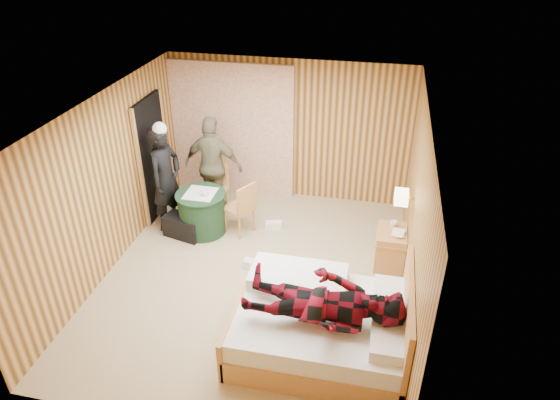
% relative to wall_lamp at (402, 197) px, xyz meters
% --- Properties ---
extents(floor, '(4.20, 5.00, 0.01)m').
position_rel_wall_lamp_xyz_m(floor, '(-1.92, -0.45, -1.30)').
color(floor, tan).
rests_on(floor, ground).
extents(ceiling, '(4.20, 5.00, 0.01)m').
position_rel_wall_lamp_xyz_m(ceiling, '(-1.92, -0.45, 1.20)').
color(ceiling, white).
rests_on(ceiling, wall_back).
extents(wall_back, '(4.20, 0.02, 2.50)m').
position_rel_wall_lamp_xyz_m(wall_back, '(-1.92, 2.05, -0.05)').
color(wall_back, tan).
rests_on(wall_back, floor).
extents(wall_left, '(0.02, 5.00, 2.50)m').
position_rel_wall_lamp_xyz_m(wall_left, '(-4.02, -0.45, -0.05)').
color(wall_left, tan).
rests_on(wall_left, floor).
extents(wall_right, '(0.02, 5.00, 2.50)m').
position_rel_wall_lamp_xyz_m(wall_right, '(0.18, -0.45, -0.05)').
color(wall_right, tan).
rests_on(wall_right, floor).
extents(curtain, '(2.20, 0.08, 2.40)m').
position_rel_wall_lamp_xyz_m(curtain, '(-2.92, 1.98, -0.10)').
color(curtain, beige).
rests_on(curtain, floor).
extents(doorway, '(0.06, 0.90, 2.05)m').
position_rel_wall_lamp_xyz_m(doorway, '(-3.98, 0.95, -0.28)').
color(doorway, black).
rests_on(doorway, floor).
extents(wall_lamp, '(0.26, 0.24, 0.16)m').
position_rel_wall_lamp_xyz_m(wall_lamp, '(0.00, 0.00, 0.00)').
color(wall_lamp, gold).
rests_on(wall_lamp, wall_right).
extents(bed, '(2.01, 1.58, 1.09)m').
position_rel_wall_lamp_xyz_m(bed, '(-0.80, -1.52, -0.99)').
color(bed, '#DFA75B').
rests_on(bed, floor).
extents(nightstand, '(0.44, 0.60, 0.58)m').
position_rel_wall_lamp_xyz_m(nightstand, '(-0.04, 0.27, -1.00)').
color(nightstand, '#DFA75B').
rests_on(nightstand, floor).
extents(round_table, '(0.80, 0.80, 0.71)m').
position_rel_wall_lamp_xyz_m(round_table, '(-3.04, 0.53, -0.94)').
color(round_table, '#1C3D22').
rests_on(round_table, floor).
extents(chair_far, '(0.48, 0.48, 0.93)m').
position_rel_wall_lamp_xyz_m(chair_far, '(-3.02, 1.17, -0.76)').
color(chair_far, '#DFA75B').
rests_on(chair_far, floor).
extents(chair_near, '(0.55, 0.55, 0.90)m').
position_rel_wall_lamp_xyz_m(chair_near, '(-2.38, 0.61, -0.78)').
color(chair_near, '#DFA75B').
rests_on(chair_near, floor).
extents(duffel_bag, '(0.68, 0.47, 0.35)m').
position_rel_wall_lamp_xyz_m(duffel_bag, '(-3.29, 0.33, -1.13)').
color(duffel_bag, black).
rests_on(duffel_bag, floor).
extents(sneaker_left, '(0.29, 0.17, 0.12)m').
position_rel_wall_lamp_xyz_m(sneaker_left, '(-1.93, 0.85, -1.24)').
color(sneaker_left, white).
rests_on(sneaker_left, floor).
extents(sneaker_right, '(0.32, 0.16, 0.14)m').
position_rel_wall_lamp_xyz_m(sneaker_right, '(-1.97, -0.27, -1.23)').
color(sneaker_right, white).
rests_on(sneaker_right, floor).
extents(woman_standing, '(0.56, 0.72, 1.75)m').
position_rel_wall_lamp_xyz_m(woman_standing, '(-3.61, 0.57, -0.42)').
color(woman_standing, black).
rests_on(woman_standing, floor).
extents(man_at_table, '(1.03, 0.47, 1.72)m').
position_rel_wall_lamp_xyz_m(man_at_table, '(-3.04, 1.20, -0.44)').
color(man_at_table, '#6E6A49').
rests_on(man_at_table, floor).
extents(man_on_bed, '(0.86, 0.67, 1.77)m').
position_rel_wall_lamp_xyz_m(man_on_bed, '(-0.77, -1.75, -0.33)').
color(man_on_bed, maroon).
rests_on(man_on_bed, bed).
extents(book_lower, '(0.17, 0.23, 0.02)m').
position_rel_wall_lamp_xyz_m(book_lower, '(-0.04, 0.22, -0.71)').
color(book_lower, white).
rests_on(book_lower, nightstand).
extents(book_upper, '(0.21, 0.25, 0.02)m').
position_rel_wall_lamp_xyz_m(book_upper, '(-0.04, 0.22, -0.69)').
color(book_upper, white).
rests_on(book_upper, nightstand).
extents(cup_nightstand, '(0.12, 0.12, 0.09)m').
position_rel_wall_lamp_xyz_m(cup_nightstand, '(-0.04, 0.40, -0.68)').
color(cup_nightstand, white).
rests_on(cup_nightstand, nightstand).
extents(cup_table, '(0.15, 0.15, 0.10)m').
position_rel_wall_lamp_xyz_m(cup_table, '(-2.94, 0.48, -0.54)').
color(cup_table, white).
rests_on(cup_table, round_table).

